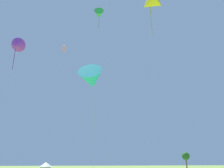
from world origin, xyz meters
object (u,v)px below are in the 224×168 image
kite_green_delta (99,14)px  tree_distant_right (186,156)px  kite_purple_delta (16,45)px  kite_cyan_delta (91,79)px  kite_yellow_delta (150,3)px  festival_tent_right (46,166)px  kite_pink_diamond (63,51)px

kite_green_delta → tree_distant_right: kite_green_delta is taller
kite_purple_delta → kite_green_delta: size_ratio=0.72×
kite_cyan_delta → kite_green_delta: (3.51, 17.81, 21.23)m
kite_yellow_delta → festival_tent_right: bearing=108.9°
kite_green_delta → tree_distant_right: size_ratio=5.11×
kite_cyan_delta → tree_distant_right: kite_cyan_delta is taller
kite_pink_diamond → kite_green_delta: 12.39m
kite_cyan_delta → kite_pink_diamond: 32.19m
kite_pink_diamond → kite_purple_delta: (-8.03, -10.41, -5.22)m
kite_purple_delta → festival_tent_right: size_ratio=6.21×
kite_purple_delta → festival_tent_right: kite_purple_delta is taller
kite_purple_delta → kite_yellow_delta: 23.91m
kite_yellow_delta → festival_tent_right: (-15.68, 45.81, -25.09)m
kite_pink_diamond → festival_tent_right: kite_pink_diamond is taller
kite_purple_delta → kite_yellow_delta: kite_yellow_delta is taller
kite_cyan_delta → kite_yellow_delta: (9.93, 6.71, 16.43)m
kite_purple_delta → festival_tent_right: (5.41, 35.63, -20.23)m
kite_pink_diamond → kite_green_delta: kite_green_delta is taller
kite_pink_diamond → kite_cyan_delta: bearing=-83.5°
kite_cyan_delta → festival_tent_right: 53.53m
kite_cyan_delta → kite_pink_diamond: bearing=96.5°
kite_purple_delta → festival_tent_right: bearing=81.4°
kite_pink_diamond → kite_green_delta: (6.64, -9.48, 4.44)m
kite_green_delta → festival_tent_right: size_ratio=8.68×
kite_purple_delta → festival_tent_right: 41.33m
kite_cyan_delta → tree_distant_right: bearing=53.6°
kite_yellow_delta → kite_purple_delta: bearing=154.3°
kite_green_delta → festival_tent_right: bearing=104.9°
kite_yellow_delta → tree_distant_right: kite_yellow_delta is taller
kite_cyan_delta → kite_pink_diamond: size_ratio=0.41×
kite_cyan_delta → tree_distant_right: (47.90, 64.92, -5.28)m
kite_pink_diamond → kite_purple_delta: 14.15m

